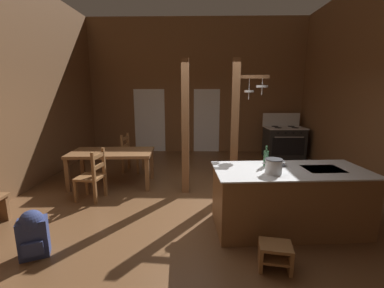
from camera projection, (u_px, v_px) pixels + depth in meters
ground_plane at (194, 211)px, 4.47m from camera, size 7.62×9.50×0.10m
wall_back at (196, 87)px, 8.36m from camera, size 7.62×0.14×4.23m
glazed_door_back_left at (150, 121)px, 8.55m from camera, size 1.00×0.01×2.05m
glazed_panel_back_right at (207, 121)px, 8.50m from camera, size 0.84×0.01×2.05m
kitchen_island at (288, 199)px, 3.76m from camera, size 2.23×1.12×0.90m
stove_range at (284, 142)px, 7.82m from camera, size 1.16×0.85×1.32m
support_post_with_pot_rack at (237, 124)px, 4.86m from camera, size 0.66×0.22×2.58m
support_post_center at (185, 128)px, 4.97m from camera, size 0.14×0.14×2.58m
step_stool at (275, 254)px, 2.94m from camera, size 0.40×0.34×0.30m
dining_table at (112, 155)px, 5.49m from camera, size 1.75×0.99×0.74m
ladderback_chair_near_window at (93, 176)px, 4.77m from camera, size 0.49×0.49×0.95m
ladderback_chair_by_post at (131, 154)px, 6.46m from camera, size 0.49×0.49×0.95m
backpack at (33, 232)px, 3.13m from camera, size 0.38×0.37×0.60m
stockpot_on_counter at (274, 166)px, 3.45m from camera, size 0.30×0.23×0.20m
mixing_bowl_on_counter at (280, 164)px, 3.85m from camera, size 0.16×0.16×0.06m
bottle_tall_on_counter at (266, 158)px, 3.81m from camera, size 0.08×0.08×0.31m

